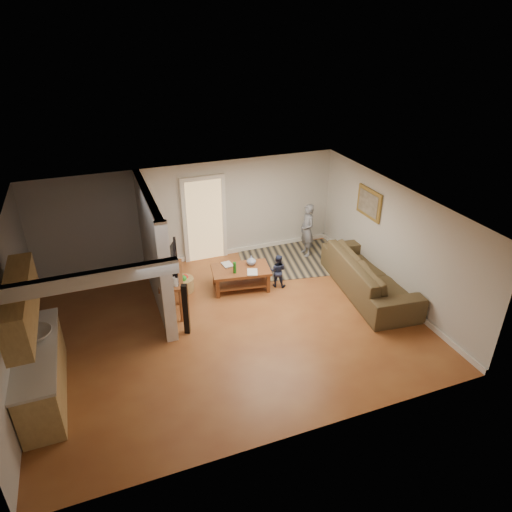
{
  "coord_description": "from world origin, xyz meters",
  "views": [
    {
      "loc": [
        -2.17,
        -7.26,
        5.56
      ],
      "look_at": [
        0.8,
        0.64,
        1.1
      ],
      "focal_mm": 32.0,
      "sensor_mm": 36.0,
      "label": 1
    }
  ],
  "objects_px": {
    "tv_console": "(172,277)",
    "toy_basket": "(183,284)",
    "sofa": "(367,291)",
    "child": "(306,254)",
    "speaker_left": "(186,309)",
    "toddler": "(277,286)",
    "coffee_table": "(242,273)",
    "speaker_right": "(159,260)"
  },
  "relations": [
    {
      "from": "tv_console",
      "to": "toy_basket",
      "type": "relative_size",
      "value": 2.88
    },
    {
      "from": "sofa",
      "to": "child",
      "type": "height_order",
      "value": "child"
    },
    {
      "from": "speaker_left",
      "to": "child",
      "type": "bearing_deg",
      "value": 52.31
    },
    {
      "from": "tv_console",
      "to": "toddler",
      "type": "xyz_separation_m",
      "value": [
        2.41,
        0.02,
        -0.74
      ]
    },
    {
      "from": "tv_console",
      "to": "speaker_left",
      "type": "bearing_deg",
      "value": -75.49
    },
    {
      "from": "speaker_left",
      "to": "child",
      "type": "relative_size",
      "value": 0.78
    },
    {
      "from": "toy_basket",
      "to": "child",
      "type": "height_order",
      "value": "child"
    },
    {
      "from": "speaker_left",
      "to": "sofa",
      "type": "bearing_deg",
      "value": 22.35
    },
    {
      "from": "sofa",
      "to": "coffee_table",
      "type": "relative_size",
      "value": 2.09
    },
    {
      "from": "tv_console",
      "to": "speaker_left",
      "type": "xyz_separation_m",
      "value": [
        0.06,
        -0.98,
        -0.19
      ]
    },
    {
      "from": "toy_basket",
      "to": "toddler",
      "type": "relative_size",
      "value": 0.59
    },
    {
      "from": "sofa",
      "to": "toddler",
      "type": "height_order",
      "value": "sofa"
    },
    {
      "from": "sofa",
      "to": "speaker_left",
      "type": "relative_size",
      "value": 2.67
    },
    {
      "from": "speaker_left",
      "to": "speaker_right",
      "type": "distance_m",
      "value": 2.19
    },
    {
      "from": "toy_basket",
      "to": "child",
      "type": "relative_size",
      "value": 0.34
    },
    {
      "from": "tv_console",
      "to": "child",
      "type": "distance_m",
      "value": 3.99
    },
    {
      "from": "toddler",
      "to": "tv_console",
      "type": "bearing_deg",
      "value": 32.6
    },
    {
      "from": "sofa",
      "to": "child",
      "type": "distance_m",
      "value": 2.18
    },
    {
      "from": "speaker_left",
      "to": "toy_basket",
      "type": "distance_m",
      "value": 1.63
    },
    {
      "from": "speaker_left",
      "to": "toy_basket",
      "type": "xyz_separation_m",
      "value": [
        0.27,
        1.56,
        -0.37
      ]
    },
    {
      "from": "sofa",
      "to": "tv_console",
      "type": "height_order",
      "value": "tv_console"
    },
    {
      "from": "speaker_left",
      "to": "tv_console",
      "type": "bearing_deg",
      "value": 115.4
    },
    {
      "from": "sofa",
      "to": "tv_console",
      "type": "relative_size",
      "value": 2.14
    },
    {
      "from": "speaker_left",
      "to": "speaker_right",
      "type": "bearing_deg",
      "value": 114.93
    },
    {
      "from": "coffee_table",
      "to": "speaker_left",
      "type": "xyz_separation_m",
      "value": [
        -1.55,
        -1.21,
        0.15
      ]
    },
    {
      "from": "child",
      "to": "coffee_table",
      "type": "bearing_deg",
      "value": -63.75
    },
    {
      "from": "child",
      "to": "toddler",
      "type": "relative_size",
      "value": 1.75
    },
    {
      "from": "sofa",
      "to": "coffee_table",
      "type": "bearing_deg",
      "value": 72.73
    },
    {
      "from": "speaker_right",
      "to": "coffee_table",
      "type": "bearing_deg",
      "value": -38.03
    },
    {
      "from": "sofa",
      "to": "speaker_left",
      "type": "height_order",
      "value": "speaker_left"
    },
    {
      "from": "speaker_left",
      "to": "speaker_right",
      "type": "relative_size",
      "value": 1.01
    },
    {
      "from": "toddler",
      "to": "sofa",
      "type": "bearing_deg",
      "value": -175.03
    },
    {
      "from": "tv_console",
      "to": "child",
      "type": "xyz_separation_m",
      "value": [
        3.73,
        1.2,
        -0.74
      ]
    },
    {
      "from": "toddler",
      "to": "speaker_left",
      "type": "bearing_deg",
      "value": 55.11
    },
    {
      "from": "child",
      "to": "speaker_left",
      "type": "bearing_deg",
      "value": -57.61
    },
    {
      "from": "speaker_left",
      "to": "speaker_right",
      "type": "xyz_separation_m",
      "value": [
        -0.13,
        2.19,
        -0.0
      ]
    },
    {
      "from": "speaker_right",
      "to": "child",
      "type": "distance_m",
      "value": 3.83
    },
    {
      "from": "sofa",
      "to": "coffee_table",
      "type": "height_order",
      "value": "coffee_table"
    },
    {
      "from": "speaker_left",
      "to": "toddler",
      "type": "distance_m",
      "value": 2.61
    },
    {
      "from": "tv_console",
      "to": "coffee_table",
      "type": "bearing_deg",
      "value": 18.97
    },
    {
      "from": "speaker_right",
      "to": "child",
      "type": "bearing_deg",
      "value": -7.97
    },
    {
      "from": "sofa",
      "to": "speaker_right",
      "type": "height_order",
      "value": "speaker_right"
    }
  ]
}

